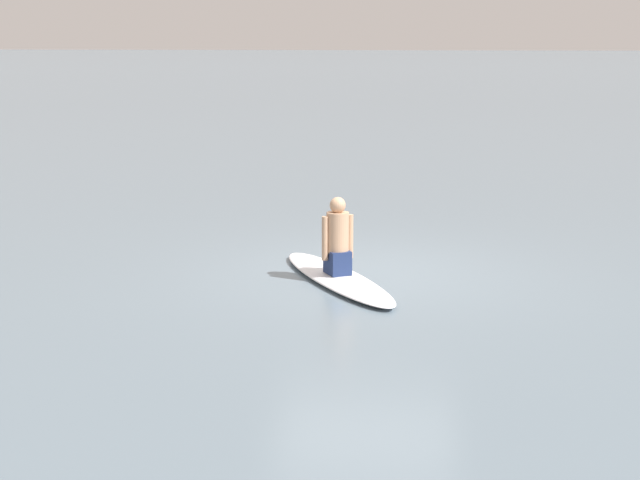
# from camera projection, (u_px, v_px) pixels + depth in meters

# --- Properties ---
(ground_plane) EXTENTS (400.00, 400.00, 0.00)m
(ground_plane) POSITION_uv_depth(u_px,v_px,m) (367.00, 273.00, 13.09)
(ground_plane) COLOR slate
(surfboard) EXTENTS (2.11, 3.07, 0.11)m
(surfboard) POSITION_uv_depth(u_px,v_px,m) (337.00, 278.00, 12.60)
(surfboard) COLOR white
(surfboard) RESTS_ON ground
(person_paddler) EXTENTS (0.42, 0.42, 1.01)m
(person_paddler) POSITION_uv_depth(u_px,v_px,m) (338.00, 239.00, 12.49)
(person_paddler) COLOR navy
(person_paddler) RESTS_ON surfboard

